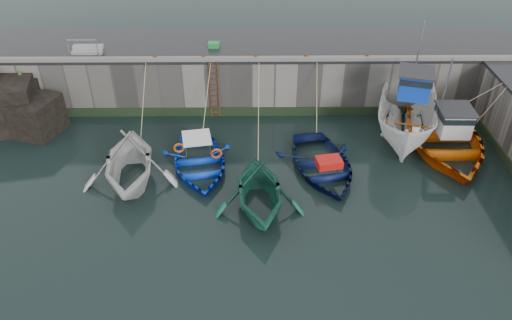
{
  "coord_description": "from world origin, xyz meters",
  "views": [
    {
      "loc": [
        -0.01,
        -13.98,
        13.68
      ],
      "look_at": [
        0.16,
        3.94,
        1.2
      ],
      "focal_mm": 35.0,
      "sensor_mm": 36.0,
      "label": 1
    }
  ],
  "objects_px": {
    "boat_near_white": "(132,181)",
    "boat_near_blue": "(199,167)",
    "boat_near_blacktrim": "(259,208)",
    "bollard_b": "(203,57)",
    "ladder": "(214,90)",
    "fish_crate": "(214,45)",
    "boat_far_white": "(408,115)",
    "bollard_a": "(155,58)",
    "boat_far_orange": "(444,138)",
    "boat_near_navy": "(322,170)",
    "bollard_c": "(256,57)",
    "bollard_e": "(367,57)",
    "bollard_d": "(306,57)"
  },
  "relations": [
    {
      "from": "boat_near_blacktrim",
      "to": "bollard_c",
      "type": "distance_m",
      "value": 8.76
    },
    {
      "from": "boat_near_blacktrim",
      "to": "boat_near_blue",
      "type": "bearing_deg",
      "value": 128.04
    },
    {
      "from": "boat_near_blacktrim",
      "to": "bollard_b",
      "type": "distance_m",
      "value": 9.19
    },
    {
      "from": "bollard_a",
      "to": "boat_near_white",
      "type": "bearing_deg",
      "value": -94.28
    },
    {
      "from": "boat_near_blue",
      "to": "boat_near_blacktrim",
      "type": "xyz_separation_m",
      "value": [
        2.75,
        -2.95,
        0.0
      ]
    },
    {
      "from": "boat_near_blue",
      "to": "bollard_c",
      "type": "relative_size",
      "value": 18.17
    },
    {
      "from": "boat_far_white",
      "to": "bollard_a",
      "type": "height_order",
      "value": "boat_far_white"
    },
    {
      "from": "boat_far_orange",
      "to": "bollard_c",
      "type": "height_order",
      "value": "boat_far_orange"
    },
    {
      "from": "bollard_c",
      "to": "bollard_d",
      "type": "xyz_separation_m",
      "value": [
        2.6,
        0.0,
        0.0
      ]
    },
    {
      "from": "boat_near_blue",
      "to": "bollard_c",
      "type": "bearing_deg",
      "value": 52.54
    },
    {
      "from": "boat_near_blacktrim",
      "to": "bollard_c",
      "type": "relative_size",
      "value": 16.81
    },
    {
      "from": "ladder",
      "to": "fish_crate",
      "type": "height_order",
      "value": "fish_crate"
    },
    {
      "from": "boat_near_blue",
      "to": "boat_near_blacktrim",
      "type": "distance_m",
      "value": 4.04
    },
    {
      "from": "boat_near_blacktrim",
      "to": "bollard_b",
      "type": "height_order",
      "value": "bollard_b"
    },
    {
      "from": "boat_near_blacktrim",
      "to": "bollard_b",
      "type": "bearing_deg",
      "value": 103.85
    },
    {
      "from": "boat_far_white",
      "to": "fish_crate",
      "type": "height_order",
      "value": "boat_far_white"
    },
    {
      "from": "boat_near_navy",
      "to": "bollard_b",
      "type": "relative_size",
      "value": 19.15
    },
    {
      "from": "boat_near_white",
      "to": "boat_far_white",
      "type": "distance_m",
      "value": 13.82
    },
    {
      "from": "boat_near_blacktrim",
      "to": "bollard_a",
      "type": "xyz_separation_m",
      "value": [
        -5.27,
        8.12,
        3.3
      ]
    },
    {
      "from": "boat_far_white",
      "to": "bollard_e",
      "type": "xyz_separation_m",
      "value": [
        -1.81,
        2.52,
        2.05
      ]
    },
    {
      "from": "boat_near_white",
      "to": "boat_near_blue",
      "type": "distance_m",
      "value": 3.14
    },
    {
      "from": "bollard_d",
      "to": "bollard_e",
      "type": "xyz_separation_m",
      "value": [
        3.2,
        0.0,
        0.0
      ]
    },
    {
      "from": "bollard_c",
      "to": "fish_crate",
      "type": "bearing_deg",
      "value": 142.87
    },
    {
      "from": "boat_near_white",
      "to": "bollard_a",
      "type": "height_order",
      "value": "bollard_a"
    },
    {
      "from": "boat_near_white",
      "to": "fish_crate",
      "type": "distance_m",
      "value": 9.19
    },
    {
      "from": "boat_near_blacktrim",
      "to": "bollard_a",
      "type": "bearing_deg",
      "value": 118.01
    },
    {
      "from": "boat_near_white",
      "to": "boat_near_navy",
      "type": "height_order",
      "value": "boat_near_white"
    },
    {
      "from": "ladder",
      "to": "boat_near_blue",
      "type": "xyz_separation_m",
      "value": [
        -0.49,
        -4.83,
        -1.59
      ]
    },
    {
      "from": "boat_near_white",
      "to": "boat_far_white",
      "type": "relative_size",
      "value": 0.63
    },
    {
      "from": "boat_near_blue",
      "to": "bollard_a",
      "type": "relative_size",
      "value": 18.17
    },
    {
      "from": "bollard_c",
      "to": "bollard_a",
      "type": "bearing_deg",
      "value": 180.0
    },
    {
      "from": "fish_crate",
      "to": "bollard_d",
      "type": "relative_size",
      "value": 2.13
    },
    {
      "from": "bollard_a",
      "to": "bollard_d",
      "type": "height_order",
      "value": "same"
    },
    {
      "from": "fish_crate",
      "to": "boat_far_white",
      "type": "bearing_deg",
      "value": -19.31
    },
    {
      "from": "boat_far_orange",
      "to": "bollard_d",
      "type": "relative_size",
      "value": 26.74
    },
    {
      "from": "boat_near_navy",
      "to": "fish_crate",
      "type": "height_order",
      "value": "fish_crate"
    },
    {
      "from": "boat_near_navy",
      "to": "fish_crate",
      "type": "relative_size",
      "value": 9.01
    },
    {
      "from": "bollard_b",
      "to": "bollard_e",
      "type": "bearing_deg",
      "value": 0.0
    },
    {
      "from": "boat_far_white",
      "to": "bollard_a",
      "type": "relative_size",
      "value": 29.36
    },
    {
      "from": "boat_near_white",
      "to": "bollard_c",
      "type": "bearing_deg",
      "value": 40.32
    },
    {
      "from": "boat_far_orange",
      "to": "fish_crate",
      "type": "height_order",
      "value": "boat_far_orange"
    },
    {
      "from": "bollard_b",
      "to": "boat_far_orange",
      "type": "bearing_deg",
      "value": -16.03
    },
    {
      "from": "boat_near_white",
      "to": "bollard_b",
      "type": "relative_size",
      "value": 18.57
    },
    {
      "from": "boat_near_navy",
      "to": "boat_far_white",
      "type": "bearing_deg",
      "value": 21.75
    },
    {
      "from": "boat_near_blacktrim",
      "to": "fish_crate",
      "type": "distance_m",
      "value": 10.63
    },
    {
      "from": "ladder",
      "to": "bollard_d",
      "type": "bearing_deg",
      "value": 4.0
    },
    {
      "from": "ladder",
      "to": "fish_crate",
      "type": "relative_size",
      "value": 5.38
    },
    {
      "from": "boat_near_white",
      "to": "boat_near_blue",
      "type": "xyz_separation_m",
      "value": [
        2.97,
        1.0,
        0.0
      ]
    },
    {
      "from": "boat_near_white",
      "to": "fish_crate",
      "type": "relative_size",
      "value": 8.74
    },
    {
      "from": "boat_near_white",
      "to": "boat_near_navy",
      "type": "relative_size",
      "value": 0.97
    }
  ]
}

